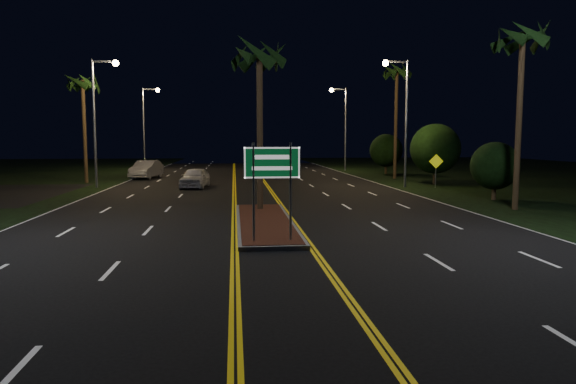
{
  "coord_description": "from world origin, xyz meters",
  "views": [
    {
      "loc": [
        -1.21,
        -13.67,
        3.45
      ],
      "look_at": [
        0.36,
        1.3,
        1.9
      ],
      "focal_mm": 32.0,
      "sensor_mm": 36.0,
      "label": 1
    }
  ],
  "objects": [
    {
      "name": "shrub_near",
      "position": [
        13.5,
        14.0,
        1.95
      ],
      "size": [
        2.7,
        2.7,
        3.3
      ],
      "color": "#382819",
      "rests_on": "ground"
    },
    {
      "name": "streetlight_left_far",
      "position": [
        -10.61,
        44.0,
        5.66
      ],
      "size": [
        1.91,
        0.44,
        9.0
      ],
      "color": "gray",
      "rests_on": "ground"
    },
    {
      "name": "streetlight_right_far",
      "position": [
        10.61,
        42.0,
        5.66
      ],
      "size": [
        1.91,
        0.44,
        9.0
      ],
      "color": "gray",
      "rests_on": "ground"
    },
    {
      "name": "palm_left_far",
      "position": [
        -12.8,
        28.0,
        7.75
      ],
      "size": [
        2.4,
        2.4,
        8.8
      ],
      "color": "#382819",
      "rests_on": "ground"
    },
    {
      "name": "median_island",
      "position": [
        0.0,
        7.0,
        0.08
      ],
      "size": [
        2.25,
        10.25,
        0.17
      ],
      "color": "gray",
      "rests_on": "ground"
    },
    {
      "name": "palm_right_near",
      "position": [
        12.5,
        10.0,
        8.21
      ],
      "size": [
        2.4,
        2.4,
        9.3
      ],
      "color": "#382819",
      "rests_on": "ground"
    },
    {
      "name": "ground",
      "position": [
        0.0,
        0.0,
        0.0
      ],
      "size": [
        120.0,
        120.0,
        0.0
      ],
      "primitive_type": "plane",
      "color": "black",
      "rests_on": "ground"
    },
    {
      "name": "streetlight_left_mid",
      "position": [
        -10.61,
        24.0,
        5.66
      ],
      "size": [
        1.91,
        0.44,
        9.0
      ],
      "color": "gray",
      "rests_on": "ground"
    },
    {
      "name": "warning_sign",
      "position": [
        13.0,
        21.29,
        1.55
      ],
      "size": [
        1.0,
        0.16,
        2.39
      ],
      "rotation": [
        0.0,
        0.0,
        -0.13
      ],
      "color": "gray",
      "rests_on": "ground"
    },
    {
      "name": "palm_median",
      "position": [
        0.0,
        10.5,
        7.28
      ],
      "size": [
        2.4,
        2.4,
        8.3
      ],
      "color": "#382819",
      "rests_on": "ground"
    },
    {
      "name": "car_far",
      "position": [
        -8.96,
        32.75,
        0.91
      ],
      "size": [
        3.26,
        5.81,
        1.83
      ],
      "primitive_type": "imported",
      "rotation": [
        0.0,
        0.0,
        -0.17
      ],
      "color": "#AEAEB8",
      "rests_on": "ground"
    },
    {
      "name": "streetlight_right_mid",
      "position": [
        10.61,
        22.0,
        5.66
      ],
      "size": [
        1.91,
        0.44,
        9.0
      ],
      "color": "gray",
      "rests_on": "ground"
    },
    {
      "name": "car_near",
      "position": [
        -4.02,
        23.42,
        0.84
      ],
      "size": [
        2.73,
        5.24,
        1.67
      ],
      "primitive_type": "imported",
      "rotation": [
        0.0,
        0.0,
        -0.12
      ],
      "color": "silver",
      "rests_on": "ground"
    },
    {
      "name": "highway_sign",
      "position": [
        0.0,
        2.8,
        2.4
      ],
      "size": [
        1.8,
        0.08,
        3.2
      ],
      "color": "gray",
      "rests_on": "ground"
    },
    {
      "name": "palm_right_far",
      "position": [
        12.8,
        30.0,
        9.14
      ],
      "size": [
        2.4,
        2.4,
        10.3
      ],
      "color": "#382819",
      "rests_on": "ground"
    },
    {
      "name": "shrub_mid",
      "position": [
        14.0,
        24.0,
        2.73
      ],
      "size": [
        3.78,
        3.78,
        4.62
      ],
      "color": "#382819",
      "rests_on": "ground"
    },
    {
      "name": "shrub_far",
      "position": [
        13.8,
        36.0,
        2.34
      ],
      "size": [
        3.24,
        3.24,
        3.96
      ],
      "color": "#382819",
      "rests_on": "ground"
    }
  ]
}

